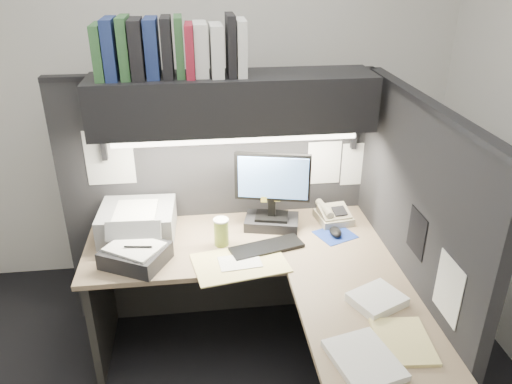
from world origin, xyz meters
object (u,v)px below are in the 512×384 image
(telephone, at_px, (334,215))
(overhead_shelf, at_px, (233,102))
(printer, at_px, (138,221))
(monitor, at_px, (272,199))
(coffee_cup, at_px, (221,233))
(desk, at_px, (308,341))
(keyboard, at_px, (267,247))
(notebook_stack, at_px, (136,255))

(telephone, bearing_deg, overhead_shelf, 169.33)
(printer, bearing_deg, monitor, 1.61)
(monitor, xyz_separation_m, coffee_cup, (-0.32, -0.17, -0.11))
(overhead_shelf, height_order, monitor, overhead_shelf)
(desk, bearing_deg, telephone, 66.92)
(desk, distance_m, telephone, 0.85)
(keyboard, bearing_deg, coffee_cup, 146.24)
(coffee_cup, relative_size, notebook_stack, 0.49)
(desk, distance_m, notebook_stack, 1.01)
(notebook_stack, bearing_deg, overhead_shelf, 31.78)
(overhead_shelf, height_order, keyboard, overhead_shelf)
(desk, bearing_deg, overhead_shelf, 111.79)
(monitor, height_order, coffee_cup, monitor)
(desk, height_order, notebook_stack, notebook_stack)
(desk, relative_size, printer, 3.98)
(keyboard, bearing_deg, monitor, 59.21)
(desk, relative_size, telephone, 8.34)
(printer, bearing_deg, telephone, 3.06)
(desk, xyz_separation_m, monitor, (-0.08, 0.70, 0.48))
(monitor, relative_size, telephone, 2.35)
(desk, relative_size, notebook_stack, 5.38)
(overhead_shelf, bearing_deg, telephone, -3.04)
(overhead_shelf, bearing_deg, printer, -175.88)
(desk, relative_size, overhead_shelf, 1.10)
(monitor, xyz_separation_m, notebook_stack, (-0.78, -0.30, -0.14))
(coffee_cup, xyz_separation_m, notebook_stack, (-0.47, -0.13, -0.03))
(printer, bearing_deg, overhead_shelf, 6.73)
(overhead_shelf, height_order, printer, overhead_shelf)
(printer, bearing_deg, coffee_cup, -17.82)
(overhead_shelf, xyz_separation_m, telephone, (0.61, -0.03, -0.73))
(monitor, height_order, notebook_stack, monitor)
(overhead_shelf, distance_m, keyboard, 0.83)
(coffee_cup, bearing_deg, desk, -53.04)
(printer, xyz_separation_m, notebook_stack, (0.01, -0.31, -0.04))
(desk, height_order, printer, printer)
(coffee_cup, height_order, printer, printer)
(telephone, xyz_separation_m, notebook_stack, (-1.18, -0.32, 0.01))
(printer, relative_size, notebook_stack, 1.35)
(coffee_cup, bearing_deg, overhead_shelf, 65.75)
(telephone, distance_m, coffee_cup, 0.73)
(notebook_stack, bearing_deg, telephone, 15.21)
(telephone, bearing_deg, desk, -120.72)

